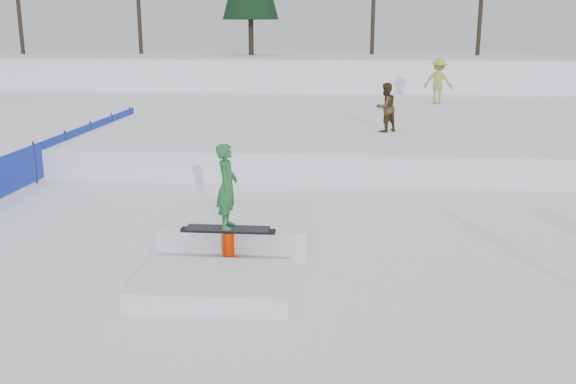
# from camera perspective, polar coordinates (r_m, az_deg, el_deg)

# --- Properties ---
(ground) EXTENTS (120.00, 120.00, 0.00)m
(ground) POSITION_cam_1_polar(r_m,az_deg,el_deg) (9.95, -3.94, -8.96)
(ground) COLOR white
(snow_berm) EXTENTS (60.00, 14.00, 2.40)m
(snow_berm) POSITION_cam_1_polar(r_m,az_deg,el_deg) (39.14, 2.97, 10.36)
(snow_berm) COLOR white
(snow_berm) RESTS_ON ground
(snow_midrise) EXTENTS (50.00, 18.00, 0.80)m
(snow_midrise) POSITION_cam_1_polar(r_m,az_deg,el_deg) (25.31, 1.70, 6.35)
(snow_midrise) COLOR white
(snow_midrise) RESTS_ON ground
(safety_fence) EXTENTS (0.05, 16.00, 1.10)m
(safety_fence) POSITION_cam_1_polar(r_m,az_deg,el_deg) (17.86, -21.58, 2.44)
(safety_fence) COLOR #172CA4
(safety_fence) RESTS_ON ground
(walker_olive) EXTENTS (0.93, 0.91, 1.51)m
(walker_olive) POSITION_cam_1_polar(r_m,az_deg,el_deg) (20.17, 8.66, 7.45)
(walker_olive) COLOR #3E2C14
(walker_olive) RESTS_ON snow_midrise
(walker_ygreen) EXTENTS (1.40, 1.11, 1.89)m
(walker_ygreen) POSITION_cam_1_polar(r_m,az_deg,el_deg) (28.33, 13.21, 9.58)
(walker_ygreen) COLOR #9DA13F
(walker_ygreen) RESTS_ON snow_midrise
(jib_rail_feature) EXTENTS (2.60, 4.40, 2.11)m
(jib_rail_feature) POSITION_cam_1_polar(r_m,az_deg,el_deg) (11.48, -4.79, -4.11)
(jib_rail_feature) COLOR white
(jib_rail_feature) RESTS_ON ground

